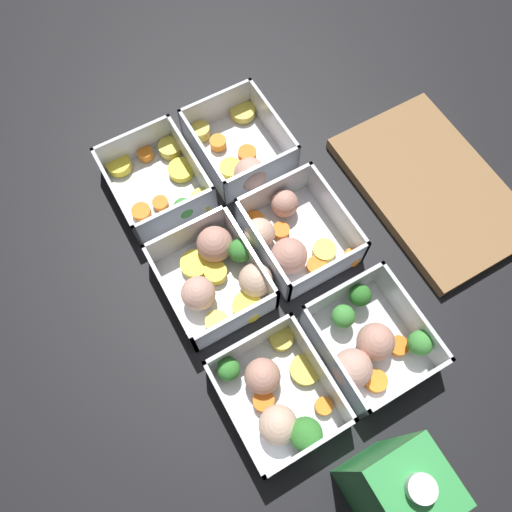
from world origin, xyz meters
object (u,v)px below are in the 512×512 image
(juice_carton, at_px, (390,485))
(container_near_center, at_px, (219,274))
(container_near_left, at_px, (160,182))
(container_far_left, at_px, (240,151))
(container_near_right, at_px, (277,398))
(container_far_center, at_px, (290,236))
(container_far_right, at_px, (369,344))

(juice_carton, bearing_deg, container_near_center, -174.00)
(container_near_left, xyz_separation_m, container_far_left, (0.01, 0.12, 0.00))
(container_near_right, relative_size, juice_carton, 0.74)
(container_far_center, bearing_deg, container_near_center, -88.94)
(container_near_center, bearing_deg, container_near_left, -177.84)
(container_near_left, distance_m, juice_carton, 0.48)
(container_far_right, bearing_deg, container_near_left, -160.03)
(container_far_left, distance_m, container_far_right, 0.33)
(container_near_left, distance_m, container_near_right, 0.34)
(container_near_center, distance_m, container_far_left, 0.20)
(container_near_center, xyz_separation_m, container_near_right, (0.17, -0.01, -0.00))
(container_far_center, bearing_deg, container_far_right, 2.64)
(container_far_left, bearing_deg, container_far_center, -3.03)
(container_near_center, bearing_deg, container_far_right, 34.25)
(container_near_center, bearing_deg, container_far_center, 91.06)
(container_near_right, xyz_separation_m, container_far_center, (-0.18, 0.12, -0.00))
(juice_carton, bearing_deg, container_far_left, 169.50)
(container_far_center, distance_m, juice_carton, 0.33)
(container_near_left, bearing_deg, container_far_left, 85.13)
(container_near_left, xyz_separation_m, container_far_right, (0.34, 0.12, 0.01))
(container_far_left, relative_size, juice_carton, 0.82)
(container_near_left, height_order, juice_carton, juice_carton)
(container_near_left, relative_size, juice_carton, 0.79)
(juice_carton, bearing_deg, container_far_right, 147.07)
(juice_carton, bearing_deg, container_near_left, -175.36)
(container_near_left, height_order, container_far_left, same)
(container_near_right, bearing_deg, juice_carton, 19.40)
(container_far_center, bearing_deg, container_far_left, 176.97)
(container_far_left, height_order, juice_carton, juice_carton)
(container_near_right, height_order, container_far_left, same)
(container_near_right, bearing_deg, container_far_center, 144.67)
(container_far_left, height_order, container_far_center, same)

